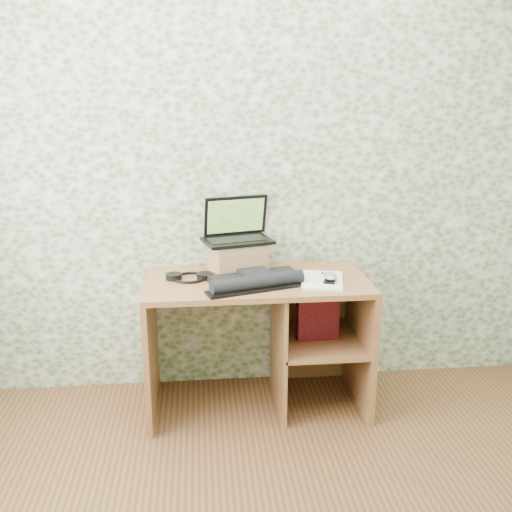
{
  "coord_description": "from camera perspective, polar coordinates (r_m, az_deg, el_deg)",
  "views": [
    {
      "loc": [
        -0.3,
        -1.47,
        1.71
      ],
      "look_at": [
        -0.01,
        1.39,
        0.9
      ],
      "focal_mm": 40.0,
      "sensor_mm": 36.0,
      "label": 1
    }
  ],
  "objects": [
    {
      "name": "desk",
      "position": [
        3.21,
        1.46,
        -6.7
      ],
      "size": [
        1.2,
        0.6,
        0.75
      ],
      "color": "brown",
      "rests_on": "floor"
    },
    {
      "name": "headphones",
      "position": [
        3.1,
        -6.68,
        -2.09
      ],
      "size": [
        0.25,
        0.19,
        0.03
      ],
      "rotation": [
        0.0,
        0.0,
        -0.03
      ],
      "color": "black",
      "rests_on": "desk"
    },
    {
      "name": "keyboard",
      "position": [
        2.98,
        0.04,
        -2.43
      ],
      "size": [
        0.55,
        0.42,
        0.08
      ],
      "rotation": [
        0.0,
        0.0,
        0.3
      ],
      "color": "black",
      "rests_on": "desk"
    },
    {
      "name": "riser",
      "position": [
        3.18,
        -1.88,
        -0.11
      ],
      "size": [
        0.34,
        0.3,
        0.17
      ],
      "primitive_type": "cube",
      "rotation": [
        0.0,
        0.0,
        0.26
      ],
      "color": "brown",
      "rests_on": "desk"
    },
    {
      "name": "notepad",
      "position": [
        3.06,
        6.64,
        -2.43
      ],
      "size": [
        0.28,
        0.34,
        0.01
      ],
      "primitive_type": "cube",
      "rotation": [
        0.0,
        0.0,
        -0.22
      ],
      "color": "white",
      "rests_on": "desk"
    },
    {
      "name": "red_box",
      "position": [
        3.2,
        6.15,
        -5.88
      ],
      "size": [
        0.24,
        0.09,
        0.28
      ],
      "primitive_type": "cube",
      "rotation": [
        0.0,
        0.0,
        0.09
      ],
      "color": "maroon",
      "rests_on": "desk"
    },
    {
      "name": "wall_back",
      "position": [
        3.26,
        -0.44,
        8.61
      ],
      "size": [
        3.5,
        0.0,
        3.5
      ],
      "primitive_type": "plane",
      "rotation": [
        1.57,
        0.0,
        0.0
      ],
      "color": "silver",
      "rests_on": "ground"
    },
    {
      "name": "pen",
      "position": [
        3.1,
        7.09,
        -1.98
      ],
      "size": [
        0.04,
        0.13,
        0.01
      ],
      "primitive_type": "cylinder",
      "rotation": [
        1.57,
        0.0,
        0.22
      ],
      "color": "black",
      "rests_on": "notepad"
    },
    {
      "name": "mouse",
      "position": [
        3.02,
        7.43,
        -2.2
      ],
      "size": [
        0.1,
        0.12,
        0.04
      ],
      "primitive_type": "ellipsoid",
      "rotation": [
        0.0,
        0.0,
        -0.38
      ],
      "color": "#B1B1B3",
      "rests_on": "notepad"
    },
    {
      "name": "laptop",
      "position": [
        3.18,
        -1.95,
        2.58
      ],
      "size": [
        0.42,
        0.34,
        0.24
      ],
      "rotation": [
        0.0,
        0.0,
        0.26
      ],
      "color": "black",
      "rests_on": "riser"
    }
  ]
}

